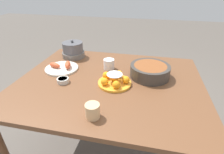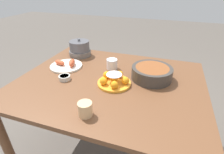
{
  "view_description": "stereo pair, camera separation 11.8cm",
  "coord_description": "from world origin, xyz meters",
  "px_view_note": "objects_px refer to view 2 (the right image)",
  "views": [
    {
      "loc": [
        0.24,
        -1.03,
        1.32
      ],
      "look_at": [
        0.02,
        -0.02,
        0.74
      ],
      "focal_mm": 28.0,
      "sensor_mm": 36.0,
      "label": 1
    },
    {
      "loc": [
        0.35,
        -1.0,
        1.32
      ],
      "look_at": [
        0.02,
        -0.02,
        0.74
      ],
      "focal_mm": 28.0,
      "sensor_mm": 36.0,
      "label": 2
    }
  ],
  "objects_px": {
    "cake_plate": "(114,80)",
    "serving_bowl": "(152,73)",
    "sauce_bowl": "(65,77)",
    "cup_far": "(112,64)",
    "warming_pot": "(80,49)",
    "cup_near": "(85,109)",
    "dining_table": "(110,90)",
    "seafood_platter": "(66,65)"
  },
  "relations": [
    {
      "from": "cup_far",
      "to": "warming_pot",
      "type": "relative_size",
      "value": 0.42
    },
    {
      "from": "cake_plate",
      "to": "sauce_bowl",
      "type": "distance_m",
      "value": 0.35
    },
    {
      "from": "dining_table",
      "to": "cup_near",
      "type": "relative_size",
      "value": 16.38
    },
    {
      "from": "dining_table",
      "to": "sauce_bowl",
      "type": "distance_m",
      "value": 0.33
    },
    {
      "from": "cake_plate",
      "to": "serving_bowl",
      "type": "distance_m",
      "value": 0.28
    },
    {
      "from": "serving_bowl",
      "to": "seafood_platter",
      "type": "height_order",
      "value": "serving_bowl"
    },
    {
      "from": "cup_near",
      "to": "cup_far",
      "type": "bearing_deg",
      "value": 94.43
    },
    {
      "from": "dining_table",
      "to": "warming_pot",
      "type": "height_order",
      "value": "warming_pot"
    },
    {
      "from": "cake_plate",
      "to": "seafood_platter",
      "type": "xyz_separation_m",
      "value": [
        -0.45,
        0.13,
        -0.01
      ]
    },
    {
      "from": "cup_far",
      "to": "dining_table",
      "type": "bearing_deg",
      "value": -75.77
    },
    {
      "from": "cup_far",
      "to": "sauce_bowl",
      "type": "bearing_deg",
      "value": -133.62
    },
    {
      "from": "sauce_bowl",
      "to": "seafood_platter",
      "type": "height_order",
      "value": "seafood_platter"
    },
    {
      "from": "sauce_bowl",
      "to": "seafood_platter",
      "type": "distance_m",
      "value": 0.21
    },
    {
      "from": "serving_bowl",
      "to": "sauce_bowl",
      "type": "xyz_separation_m",
      "value": [
        -0.57,
        -0.21,
        -0.03
      ]
    },
    {
      "from": "cup_far",
      "to": "serving_bowl",
      "type": "bearing_deg",
      "value": -11.19
    },
    {
      "from": "cup_near",
      "to": "cake_plate",
      "type": "bearing_deg",
      "value": 82.23
    },
    {
      "from": "cup_near",
      "to": "cup_far",
      "type": "xyz_separation_m",
      "value": [
        -0.04,
        0.56,
        0.0
      ]
    },
    {
      "from": "cake_plate",
      "to": "cup_near",
      "type": "bearing_deg",
      "value": -97.77
    },
    {
      "from": "serving_bowl",
      "to": "warming_pot",
      "type": "relative_size",
      "value": 1.42
    },
    {
      "from": "serving_bowl",
      "to": "seafood_platter",
      "type": "distance_m",
      "value": 0.67
    },
    {
      "from": "dining_table",
      "to": "seafood_platter",
      "type": "relative_size",
      "value": 5.0
    },
    {
      "from": "cup_near",
      "to": "cup_far",
      "type": "height_order",
      "value": "cup_far"
    },
    {
      "from": "dining_table",
      "to": "seafood_platter",
      "type": "height_order",
      "value": "seafood_platter"
    },
    {
      "from": "dining_table",
      "to": "cake_plate",
      "type": "relative_size",
      "value": 5.66
    },
    {
      "from": "serving_bowl",
      "to": "warming_pot",
      "type": "xyz_separation_m",
      "value": [
        -0.68,
        0.23,
        0.02
      ]
    },
    {
      "from": "seafood_platter",
      "to": "cake_plate",
      "type": "bearing_deg",
      "value": -16.46
    },
    {
      "from": "cup_near",
      "to": "dining_table",
      "type": "bearing_deg",
      "value": 89.76
    },
    {
      "from": "dining_table",
      "to": "seafood_platter",
      "type": "xyz_separation_m",
      "value": [
        -0.4,
        0.09,
        0.1
      ]
    },
    {
      "from": "sauce_bowl",
      "to": "seafood_platter",
      "type": "xyz_separation_m",
      "value": [
        -0.1,
        0.18,
        -0.0
      ]
    },
    {
      "from": "sauce_bowl",
      "to": "cup_far",
      "type": "distance_m",
      "value": 0.38
    },
    {
      "from": "dining_table",
      "to": "cake_plate",
      "type": "height_order",
      "value": "cake_plate"
    },
    {
      "from": "cake_plate",
      "to": "warming_pot",
      "type": "distance_m",
      "value": 0.6
    },
    {
      "from": "dining_table",
      "to": "warming_pot",
      "type": "xyz_separation_m",
      "value": [
        -0.41,
        0.34,
        0.15
      ]
    },
    {
      "from": "dining_table",
      "to": "cake_plate",
      "type": "xyz_separation_m",
      "value": [
        0.04,
        -0.04,
        0.11
      ]
    },
    {
      "from": "sauce_bowl",
      "to": "cup_far",
      "type": "bearing_deg",
      "value": 46.38
    },
    {
      "from": "dining_table",
      "to": "cup_far",
      "type": "xyz_separation_m",
      "value": [
        -0.04,
        0.18,
        0.12
      ]
    },
    {
      "from": "dining_table",
      "to": "serving_bowl",
      "type": "bearing_deg",
      "value": 22.9
    },
    {
      "from": "dining_table",
      "to": "cup_near",
      "type": "bearing_deg",
      "value": -90.24
    },
    {
      "from": "dining_table",
      "to": "warming_pot",
      "type": "relative_size",
      "value": 6.41
    },
    {
      "from": "sauce_bowl",
      "to": "cup_far",
      "type": "xyz_separation_m",
      "value": [
        0.26,
        0.27,
        0.02
      ]
    },
    {
      "from": "dining_table",
      "to": "cake_plate",
      "type": "distance_m",
      "value": 0.13
    },
    {
      "from": "cake_plate",
      "to": "cup_near",
      "type": "relative_size",
      "value": 2.89
    }
  ]
}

